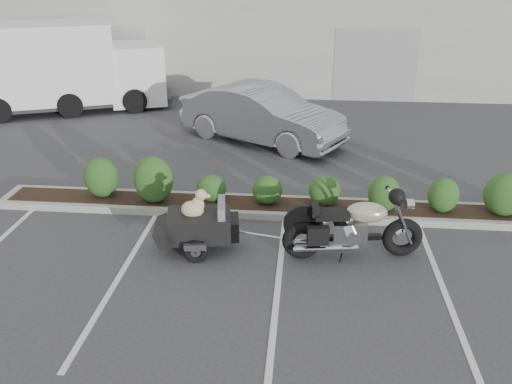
# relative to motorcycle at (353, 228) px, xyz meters

# --- Properties ---
(ground) EXTENTS (90.00, 90.00, 0.00)m
(ground) POSITION_rel_motorcycle_xyz_m (-2.46, -0.41, -0.58)
(ground) COLOR #38383A
(ground) RESTS_ON ground
(planter_kerb) EXTENTS (12.00, 1.00, 0.15)m
(planter_kerb) POSITION_rel_motorcycle_xyz_m (-1.46, 1.79, -0.51)
(planter_kerb) COLOR #9E9E93
(planter_kerb) RESTS_ON ground
(building) EXTENTS (26.00, 10.00, 4.00)m
(building) POSITION_rel_motorcycle_xyz_m (-2.46, 16.59, 1.42)
(building) COLOR #9EA099
(building) RESTS_ON ground
(motorcycle) EXTENTS (2.54, 0.99, 1.46)m
(motorcycle) POSITION_rel_motorcycle_xyz_m (0.00, 0.00, 0.00)
(motorcycle) COLOR black
(motorcycle) RESTS_ON ground
(pet_trailer) EXTENTS (2.05, 1.16, 1.21)m
(pet_trailer) POSITION_rel_motorcycle_xyz_m (-2.79, 0.02, -0.07)
(pet_trailer) COLOR black
(pet_trailer) RESTS_ON ground
(sedan) EXTENTS (5.09, 3.89, 1.61)m
(sedan) POSITION_rel_motorcycle_xyz_m (-2.18, 6.44, 0.22)
(sedan) COLOR #ACACB3
(sedan) RESTS_ON ground
(dumpster) EXTENTS (1.87, 1.37, 1.16)m
(dumpster) POSITION_rel_motorcycle_xyz_m (-2.78, 7.84, 0.01)
(dumpster) COLOR navy
(dumpster) RESTS_ON ground
(delivery_truck) EXTENTS (6.74, 4.27, 2.95)m
(delivery_truck) POSITION_rel_motorcycle_xyz_m (-8.98, 9.37, 0.83)
(delivery_truck) COLOR white
(delivery_truck) RESTS_ON ground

